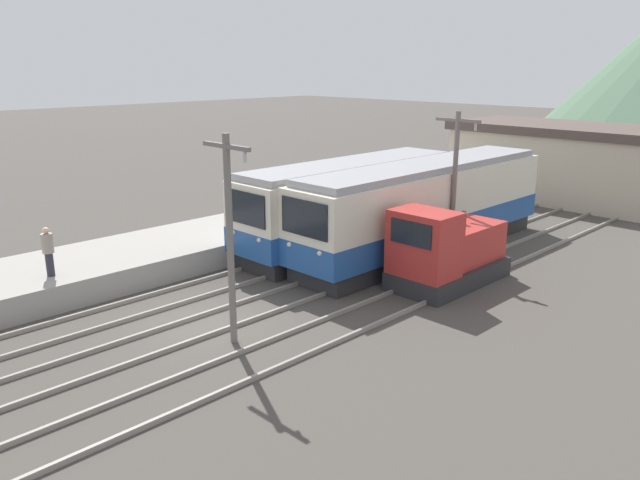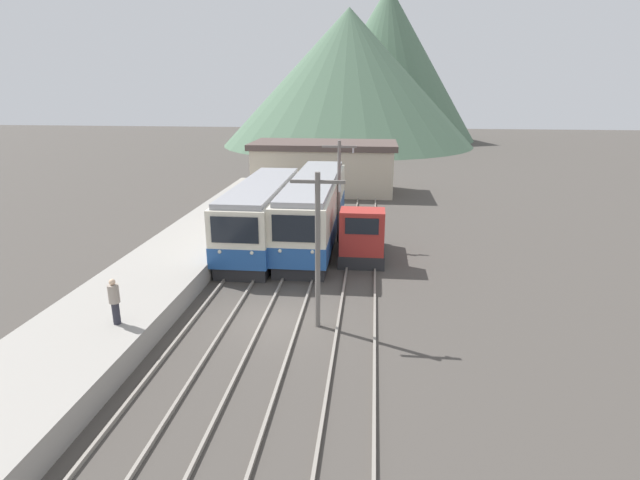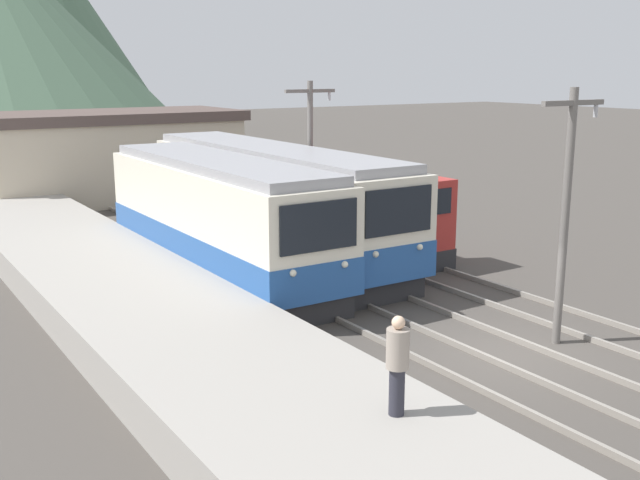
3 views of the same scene
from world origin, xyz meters
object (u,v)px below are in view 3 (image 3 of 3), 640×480
commuter_train_center (271,206)px  catenary_mast_near (566,207)px  commuter_train_left (219,223)px  person_on_platform (397,362)px  shunting_locomotive (388,226)px  catenary_mast_mid (310,159)px

commuter_train_center → catenary_mast_near: 11.59m
commuter_train_left → person_on_platform: (-2.59, -12.13, 0.10)m
commuter_train_left → commuter_train_center: bearing=31.0°
shunting_locomotive → catenary_mast_mid: catenary_mast_mid is taller
commuter_train_left → catenary_mast_near: (4.31, -9.70, 1.59)m
catenary_mast_near → person_on_platform: catenary_mast_near is taller
commuter_train_left → person_on_platform: bearing=-102.1°
catenary_mast_mid → person_on_platform: catenary_mast_mid is taller
catenary_mast_near → catenary_mast_mid: (0.00, 11.15, 0.00)m
shunting_locomotive → person_on_platform: 13.83m
shunting_locomotive → catenary_mast_near: bearing=-99.9°
catenary_mast_near → commuter_train_left: bearing=114.0°
catenary_mast_mid → commuter_train_center: bearing=171.4°
catenary_mast_near → shunting_locomotive: bearing=80.1°
person_on_platform → catenary_mast_mid: bearing=63.1°
catenary_mast_near → catenary_mast_mid: same height
shunting_locomotive → catenary_mast_near: 8.93m
catenary_mast_near → catenary_mast_mid: bearing=90.0°
commuter_train_center → person_on_platform: commuter_train_center is taller
commuter_train_left → commuter_train_center: commuter_train_center is taller
catenary_mast_near → person_on_platform: 7.47m
catenary_mast_mid → commuter_train_left: bearing=-161.3°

